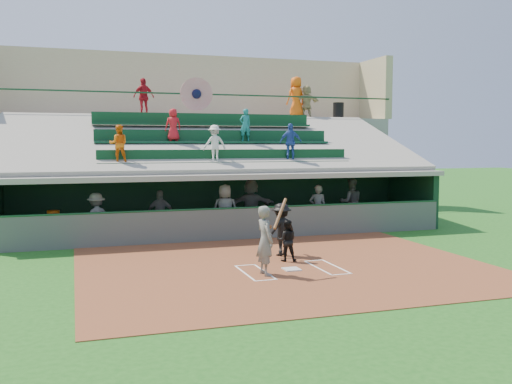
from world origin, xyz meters
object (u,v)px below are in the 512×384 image
object	(u,v)px
white_table	(54,232)
trash_bin	(338,111)
catcher	(287,241)
batter_at_plate	(265,240)
home_plate	(292,269)
water_cooler	(53,217)

from	to	relation	value
white_table	trash_bin	xyz separation A→B (m)	(13.61, 6.34, 4.64)
catcher	trash_bin	world-z (taller)	trash_bin
white_table	batter_at_plate	bearing A→B (deg)	-62.12
catcher	trash_bin	xyz separation A→B (m)	(7.22, 11.58, 4.40)
batter_at_plate	trash_bin	world-z (taller)	trash_bin
trash_bin	home_plate	bearing A→B (deg)	-120.60
white_table	trash_bin	distance (m)	15.71
catcher	water_cooler	world-z (taller)	catcher
white_table	home_plate	bearing A→B (deg)	-56.46
home_plate	catcher	bearing A→B (deg)	76.02
home_plate	trash_bin	distance (m)	15.52
water_cooler	trash_bin	world-z (taller)	trash_bin
catcher	trash_bin	bearing A→B (deg)	-105.37
water_cooler	trash_bin	distance (m)	15.57
catcher	water_cooler	distance (m)	8.28
batter_at_plate	water_cooler	xyz separation A→B (m)	(-5.28, 6.64, -0.01)
batter_at_plate	white_table	bearing A→B (deg)	128.41
home_plate	batter_at_plate	world-z (taller)	batter_at_plate
catcher	white_table	distance (m)	8.27
catcher	batter_at_plate	bearing A→B (deg)	68.10
trash_bin	water_cooler	bearing A→B (deg)	-155.02
home_plate	white_table	world-z (taller)	white_table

